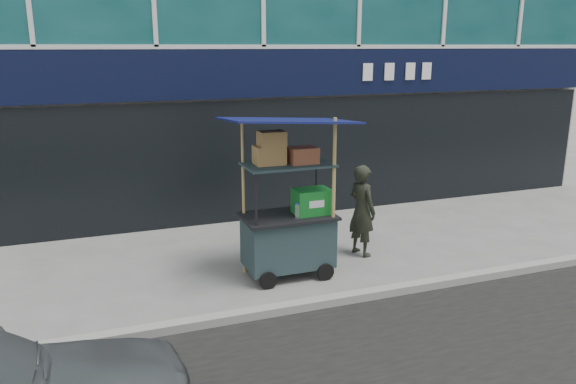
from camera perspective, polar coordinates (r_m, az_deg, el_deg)
name	(u,v)px	position (r m, az deg, el deg)	size (l,w,h in m)	color
ground	(350,295)	(8.13, 6.30, -10.32)	(80.00, 80.00, 0.00)	slate
curb	(356,296)	(7.95, 6.96, -10.49)	(80.00, 0.18, 0.12)	gray
vendor_cart	(289,221)	(8.45, 0.13, -2.92)	(1.85, 1.30, 2.49)	#1C2A30
vendor_man	(362,210)	(9.39, 7.51, -1.86)	(0.56, 0.37, 1.54)	black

